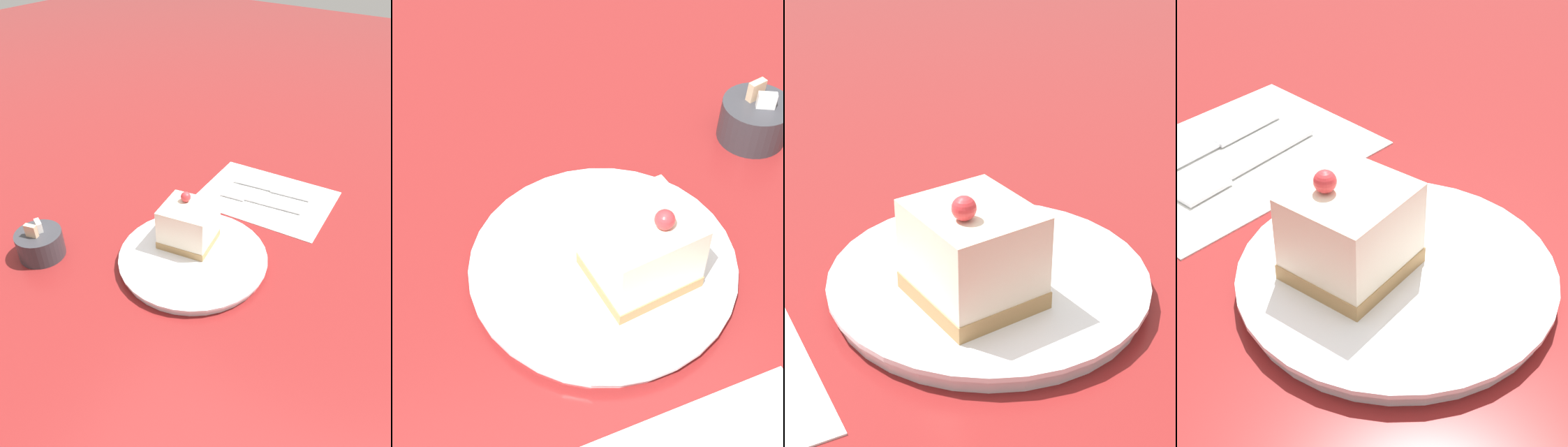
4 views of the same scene
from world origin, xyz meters
TOP-DOWN VIEW (x-y plane):
  - ground_plane at (0.00, 0.00)m, footprint 4.00×4.00m
  - plate at (-0.02, 0.00)m, footprint 0.25×0.25m
  - cake_slice at (0.01, 0.03)m, footprint 0.09×0.10m
  - napkin at (0.22, -0.01)m, footprint 0.21×0.27m
  - fork at (0.20, 0.01)m, footprint 0.04×0.16m
  - knife at (0.25, -0.02)m, footprint 0.04×0.16m
  - sugar_bowl at (-0.15, 0.22)m, footprint 0.08×0.08m

SIDE VIEW (x-z plane):
  - ground_plane at x=0.00m, z-range 0.00..0.00m
  - napkin at x=0.22m, z-range 0.00..0.00m
  - fork at x=0.20m, z-range 0.00..0.01m
  - knife at x=0.25m, z-range 0.00..0.01m
  - plate at x=-0.02m, z-range 0.00..0.02m
  - sugar_bowl at x=-0.15m, z-range -0.01..0.06m
  - cake_slice at x=0.01m, z-range 0.01..0.10m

